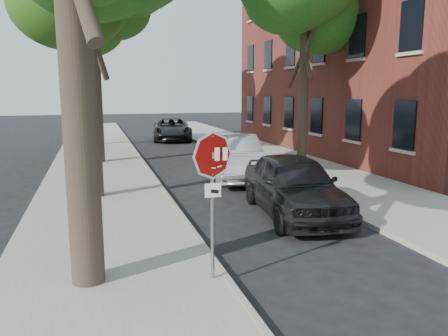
{
  "coord_description": "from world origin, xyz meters",
  "views": [
    {
      "loc": [
        -2.58,
        -7.01,
        3.38
      ],
      "look_at": [
        -0.43,
        0.2,
        2.05
      ],
      "focal_mm": 35.0,
      "sensor_mm": 36.0,
      "label": 1
    }
  ],
  "objects_px": {
    "apartment_building": "(406,11)",
    "tree_far": "(86,25)",
    "stop_sign": "(213,177)",
    "car_d": "(172,129)",
    "car_b": "(234,157)",
    "car_a": "(294,185)"
  },
  "relations": [
    {
      "from": "car_b",
      "to": "tree_far",
      "type": "bearing_deg",
      "value": 120.99
    },
    {
      "from": "apartment_building",
      "to": "car_a",
      "type": "relative_size",
      "value": 4.09
    },
    {
      "from": "tree_far",
      "to": "car_a",
      "type": "height_order",
      "value": "tree_far"
    },
    {
      "from": "tree_far",
      "to": "stop_sign",
      "type": "bearing_deg",
      "value": -84.54
    },
    {
      "from": "apartment_building",
      "to": "car_d",
      "type": "bearing_deg",
      "value": 141.32
    },
    {
      "from": "stop_sign",
      "to": "car_b",
      "type": "distance_m",
      "value": 9.69
    },
    {
      "from": "apartment_building",
      "to": "tree_far",
      "type": "height_order",
      "value": "apartment_building"
    },
    {
      "from": "apartment_building",
      "to": "stop_sign",
      "type": "xyz_separation_m",
      "value": [
        -14.7,
        -14.03,
        -5.71
      ]
    },
    {
      "from": "stop_sign",
      "to": "tree_far",
      "type": "bearing_deg",
      "value": 95.46
    },
    {
      "from": "stop_sign",
      "to": "car_d",
      "type": "bearing_deg",
      "value": 81.89
    },
    {
      "from": "apartment_building",
      "to": "tree_far",
      "type": "distance_m",
      "value": 18.18
    },
    {
      "from": "apartment_building",
      "to": "car_b",
      "type": "bearing_deg",
      "value": -156.41
    },
    {
      "from": "tree_far",
      "to": "car_d",
      "type": "xyz_separation_m",
      "value": [
        5.32,
        2.02,
        -6.45
      ]
    },
    {
      "from": "apartment_building",
      "to": "car_a",
      "type": "height_order",
      "value": "apartment_building"
    },
    {
      "from": "car_d",
      "to": "apartment_building",
      "type": "bearing_deg",
      "value": -30.86
    },
    {
      "from": "car_b",
      "to": "car_d",
      "type": "xyz_separation_m",
      "value": [
        0.0,
        14.1,
        -0.09
      ]
    },
    {
      "from": "tree_far",
      "to": "car_b",
      "type": "bearing_deg",
      "value": -66.24
    },
    {
      "from": "tree_far",
      "to": "car_d",
      "type": "height_order",
      "value": "tree_far"
    },
    {
      "from": "car_a",
      "to": "stop_sign",
      "type": "bearing_deg",
      "value": -125.44
    },
    {
      "from": "stop_sign",
      "to": "car_a",
      "type": "xyz_separation_m",
      "value": [
        3.3,
        3.69,
        -1.11
      ]
    },
    {
      "from": "stop_sign",
      "to": "car_b",
      "type": "height_order",
      "value": "stop_sign"
    },
    {
      "from": "apartment_building",
      "to": "car_a",
      "type": "bearing_deg",
      "value": -137.8
    }
  ]
}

